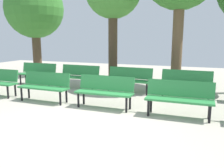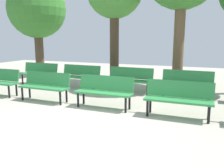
% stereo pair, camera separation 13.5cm
% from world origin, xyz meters
% --- Properties ---
extents(ground_plane, '(24.57, 24.57, 0.00)m').
position_xyz_m(ground_plane, '(0.00, 0.00, 0.00)').
color(ground_plane, '#B2A899').
extents(bench_r0_c1, '(1.61, 0.52, 0.87)m').
position_xyz_m(bench_r0_c1, '(-1.95, 1.59, 0.50)').
color(bench_r0_c1, '#2D8442').
rests_on(bench_r0_c1, ground_plane).
extents(bench_r0_c2, '(1.60, 0.49, 0.87)m').
position_xyz_m(bench_r0_c2, '(0.02, 1.60, 0.50)').
color(bench_r0_c2, '#2D8442').
rests_on(bench_r0_c2, ground_plane).
extents(bench_r0_c3, '(1.60, 0.48, 0.87)m').
position_xyz_m(bench_r0_c3, '(2.00, 1.52, 0.50)').
color(bench_r0_c3, '#2D8442').
rests_on(bench_r0_c3, ground_plane).
extents(bench_r1_c0, '(1.60, 0.48, 0.87)m').
position_xyz_m(bench_r1_c0, '(-3.85, 3.72, 0.50)').
color(bench_r1_c0, '#2D8442').
rests_on(bench_r1_c0, ground_plane).
extents(bench_r1_c1, '(1.62, 0.55, 0.87)m').
position_xyz_m(bench_r1_c1, '(-1.89, 3.65, 0.50)').
color(bench_r1_c1, '#2D8442').
rests_on(bench_r1_c1, ground_plane).
extents(bench_r1_c2, '(1.62, 0.55, 0.87)m').
position_xyz_m(bench_r1_c2, '(0.11, 3.65, 0.50)').
color(bench_r1_c2, '#2D8442').
rests_on(bench_r1_c2, ground_plane).
extents(bench_r1_c3, '(1.62, 0.54, 0.87)m').
position_xyz_m(bench_r1_c3, '(2.04, 3.58, 0.50)').
color(bench_r1_c3, '#2D8442').
rests_on(bench_r1_c3, ground_plane).
extents(tree_1, '(2.83, 2.83, 4.71)m').
position_xyz_m(tree_1, '(-5.35, 5.68, 3.25)').
color(tree_1, '#4C3A28').
rests_on(tree_1, ground_plane).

